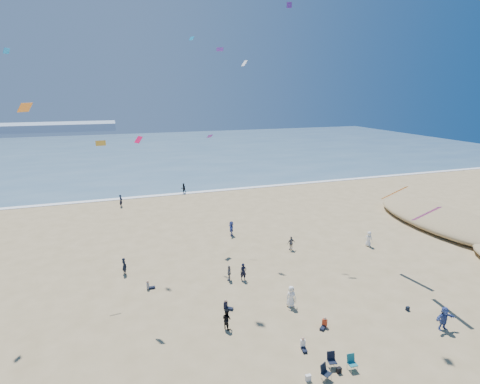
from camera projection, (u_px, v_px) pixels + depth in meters
name	position (u px, v px, depth m)	size (l,w,h in m)	color
ocean	(138.00, 152.00, 108.82)	(220.00, 100.00, 0.06)	#476B84
surf_line	(159.00, 195.00, 63.10)	(220.00, 1.20, 0.08)	white
standing_flyers	(250.00, 265.00, 36.03)	(34.18, 52.78, 1.91)	white
seated_group	(267.00, 324.00, 27.62)	(12.90, 18.04, 0.84)	white
chair_cluster	(337.00, 366.00, 23.34)	(2.72, 1.55, 1.00)	black
white_tote	(308.00, 378.00, 22.74)	(0.35, 0.20, 0.40)	silver
black_backpack	(339.00, 370.00, 23.38)	(0.30, 0.22, 0.38)	black
navy_bag	(408.00, 309.00, 30.04)	(0.28, 0.18, 0.34)	black
kites_aloft	(316.00, 111.00, 31.91)	(45.93, 36.89, 28.99)	red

